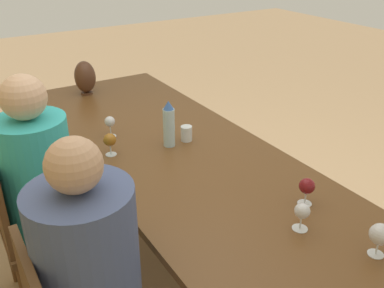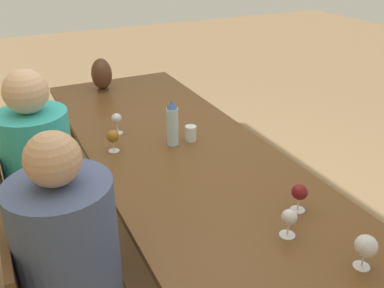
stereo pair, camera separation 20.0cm
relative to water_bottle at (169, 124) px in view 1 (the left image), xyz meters
The scene contains 13 objects.
ground_plane 0.86m from the water_bottle, behind, with size 14.00×14.00×0.00m, color #937551.
dining_table 0.21m from the water_bottle, behind, with size 2.83×0.98×0.72m.
water_bottle is the anchor object (origin of this frame).
water_tumbler 0.15m from the water_bottle, 87.83° to the right, with size 0.07×0.07×0.09m.
vase 1.09m from the water_bottle, ahead, with size 0.16×0.16×0.25m.
wine_glass_0 0.38m from the water_bottle, 40.06° to the left, with size 0.06×0.06×0.13m.
wine_glass_1 0.34m from the water_bottle, 78.46° to the left, with size 0.07×0.07×0.13m.
wine_glass_2 0.87m from the water_bottle, 164.21° to the right, with size 0.07×0.07×0.13m.
wine_glass_3 0.96m from the water_bottle, behind, with size 0.07×0.07×0.12m.
wine_glass_4 1.24m from the water_bottle, 169.72° to the right, with size 0.08×0.08×0.14m.
chair_far 0.89m from the water_bottle, 89.52° to the left, with size 0.44×0.44×0.87m.
person_near 1.04m from the water_bottle, 135.21° to the left, with size 0.38×0.38×1.25m.
person_far 0.74m from the water_bottle, 89.47° to the left, with size 0.35×0.35×1.26m.
Camera 1 is at (-1.85, 1.05, 1.82)m, focal length 40.00 mm.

